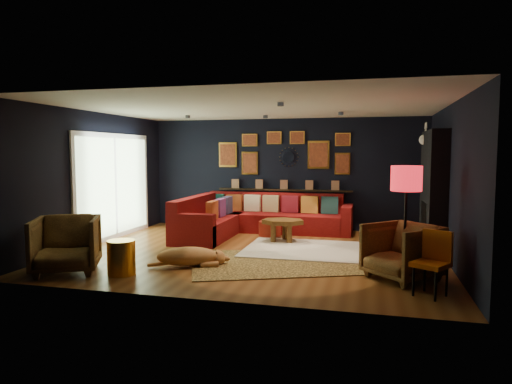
% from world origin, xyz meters
% --- Properties ---
extents(floor, '(6.50, 6.50, 0.00)m').
position_xyz_m(floor, '(0.00, 0.00, 0.00)').
color(floor, brown).
rests_on(floor, ground).
extents(room_walls, '(6.50, 6.50, 6.50)m').
position_xyz_m(room_walls, '(0.00, 0.00, 1.59)').
color(room_walls, black).
rests_on(room_walls, ground).
extents(sectional, '(3.41, 2.69, 0.86)m').
position_xyz_m(sectional, '(-0.61, 1.81, 0.32)').
color(sectional, maroon).
rests_on(sectional, ground).
extents(ledge, '(3.20, 0.12, 0.04)m').
position_xyz_m(ledge, '(0.00, 2.68, 0.92)').
color(ledge, black).
rests_on(ledge, room_walls).
extents(gallery_wall, '(3.15, 0.04, 1.02)m').
position_xyz_m(gallery_wall, '(-0.01, 2.72, 1.81)').
color(gallery_wall, gold).
rests_on(gallery_wall, room_walls).
extents(sunburst_mirror, '(0.47, 0.16, 0.47)m').
position_xyz_m(sunburst_mirror, '(0.10, 2.72, 1.70)').
color(sunburst_mirror, silver).
rests_on(sunburst_mirror, room_walls).
extents(fireplace, '(0.31, 1.60, 2.20)m').
position_xyz_m(fireplace, '(3.09, 0.90, 1.02)').
color(fireplace, black).
rests_on(fireplace, ground).
extents(deer_head, '(0.50, 0.28, 0.45)m').
position_xyz_m(deer_head, '(3.14, 1.40, 2.05)').
color(deer_head, white).
rests_on(deer_head, fireplace).
extents(sliding_door, '(0.06, 2.80, 2.20)m').
position_xyz_m(sliding_door, '(-3.22, 0.60, 1.10)').
color(sliding_door, white).
rests_on(sliding_door, ground).
extents(ceiling_spots, '(3.30, 2.50, 0.06)m').
position_xyz_m(ceiling_spots, '(-0.00, 0.80, 2.56)').
color(ceiling_spots, black).
rests_on(ceiling_spots, room_walls).
extents(shag_rug, '(2.52, 1.84, 0.03)m').
position_xyz_m(shag_rug, '(1.00, 0.37, 0.02)').
color(shag_rug, silver).
rests_on(shag_rug, ground).
extents(leopard_rug, '(3.28, 2.86, 0.02)m').
position_xyz_m(leopard_rug, '(0.51, -0.66, 0.01)').
color(leopard_rug, tan).
rests_on(leopard_rug, ground).
extents(coffee_table, '(0.92, 0.72, 0.43)m').
position_xyz_m(coffee_table, '(0.30, 1.01, 0.38)').
color(coffee_table, brown).
rests_on(coffee_table, shag_rug).
extents(pouf, '(0.47, 0.47, 0.31)m').
position_xyz_m(pouf, '(-0.08, 1.50, 0.19)').
color(pouf, maroon).
rests_on(pouf, shag_rug).
extents(armchair_left, '(1.19, 1.17, 0.93)m').
position_xyz_m(armchair_left, '(-2.43, -2.05, 0.47)').
color(armchair_left, '#B77E37').
rests_on(armchair_left, ground).
extents(armchair_right, '(1.18, 1.18, 0.88)m').
position_xyz_m(armchair_right, '(2.45, -1.20, 0.44)').
color(armchair_right, '#B77E37').
rests_on(armchair_right, ground).
extents(gold_stool, '(0.41, 0.41, 0.51)m').
position_xyz_m(gold_stool, '(-1.56, -1.96, 0.26)').
color(gold_stool, gold).
rests_on(gold_stool, ground).
extents(orange_chair, '(0.54, 0.54, 0.82)m').
position_xyz_m(orange_chair, '(2.79, -1.86, 0.48)').
color(orange_chair, black).
rests_on(orange_chair, ground).
extents(floor_lamp, '(0.45, 0.45, 1.62)m').
position_xyz_m(floor_lamp, '(2.50, -0.95, 1.36)').
color(floor_lamp, black).
rests_on(floor_lamp, ground).
extents(dog, '(1.45, 1.08, 0.41)m').
position_xyz_m(dog, '(-0.80, -1.27, 0.22)').
color(dog, '#C6844A').
rests_on(dog, leopard_rug).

